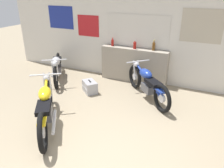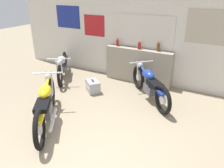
% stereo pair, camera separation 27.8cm
% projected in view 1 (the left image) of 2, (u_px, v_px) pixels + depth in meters
% --- Properties ---
extents(wall_back, '(10.00, 0.07, 2.80)m').
position_uv_depth(wall_back, '(162.00, 34.00, 5.74)').
color(wall_back, silver).
rests_on(wall_back, ground_plane).
extents(sill_counter, '(1.92, 0.28, 0.97)m').
position_uv_depth(sill_counter, '(134.00, 65.00, 6.22)').
color(sill_counter, gray).
rests_on(sill_counter, ground_plane).
extents(bottle_leftmost, '(0.07, 0.07, 0.24)m').
position_uv_depth(bottle_leftmost, '(112.00, 42.00, 6.26)').
color(bottle_leftmost, maroon).
rests_on(bottle_leftmost, sill_counter).
extents(bottle_left_center, '(0.08, 0.08, 0.24)m').
position_uv_depth(bottle_left_center, '(135.00, 45.00, 5.96)').
color(bottle_left_center, maroon).
rests_on(bottle_left_center, sill_counter).
extents(bottle_center, '(0.08, 0.08, 0.28)m').
position_uv_depth(bottle_center, '(154.00, 46.00, 5.80)').
color(bottle_center, '#5B3814').
rests_on(bottle_center, sill_counter).
extents(motorcycle_silver, '(1.19, 1.67, 0.78)m').
position_uv_depth(motorcycle_silver, '(57.00, 66.00, 6.41)').
color(motorcycle_silver, black).
rests_on(motorcycle_silver, ground_plane).
extents(motorcycle_blue, '(1.47, 1.46, 0.80)m').
position_uv_depth(motorcycle_blue, '(147.00, 83.00, 5.27)').
color(motorcycle_blue, black).
rests_on(motorcycle_blue, ground_plane).
extents(motorcycle_yellow, '(1.32, 1.77, 0.88)m').
position_uv_depth(motorcycle_yellow, '(46.00, 107.00, 4.18)').
color(motorcycle_yellow, black).
rests_on(motorcycle_yellow, ground_plane).
extents(hard_case_silver, '(0.53, 0.50, 0.33)m').
position_uv_depth(hard_case_silver, '(90.00, 87.00, 5.68)').
color(hard_case_silver, '#9E9EA3').
rests_on(hard_case_silver, ground_plane).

